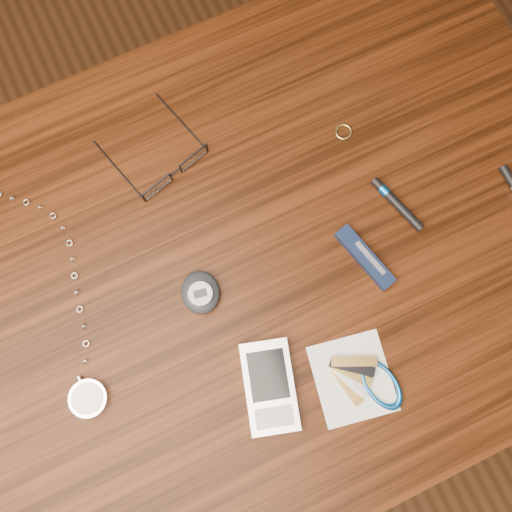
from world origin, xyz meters
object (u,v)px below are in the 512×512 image
at_px(eyeglasses, 173,169).
at_px(pedometer, 200,292).
at_px(pocket_watch, 86,389).
at_px(pocket_knife, 365,257).
at_px(pda_phone, 270,387).
at_px(desk, 242,277).
at_px(notepad_keys, 366,381).

distance_m(eyeglasses, pedometer, 0.17).
height_order(pocket_watch, pocket_knife, same).
relative_size(pda_phone, pocket_knife, 1.27).
bearing_deg(pda_phone, eyeglasses, 89.02).
xyz_separation_m(pocket_watch, pedometer, (0.18, 0.05, 0.00)).
relative_size(desk, pocket_knife, 10.04).
xyz_separation_m(pocket_watch, pocket_knife, (0.39, -0.00, -0.00)).
bearing_deg(notepad_keys, pda_phone, 158.10).
bearing_deg(pocket_watch, desk, 14.53).
height_order(notepad_keys, pocket_knife, pocket_knife).
xyz_separation_m(eyeglasses, pocket_knife, (0.18, -0.22, -0.00)).
distance_m(desk, pocket_watch, 0.27).
bearing_deg(notepad_keys, pedometer, 126.82).
distance_m(pocket_watch, pda_phone, 0.23).
distance_m(pda_phone, notepad_keys, 0.12).
bearing_deg(pedometer, pocket_knife, -13.05).
height_order(eyeglasses, pda_phone, eyeglasses).
relative_size(pda_phone, notepad_keys, 1.05).
xyz_separation_m(notepad_keys, pocket_knife, (0.07, 0.14, 0.00)).
xyz_separation_m(pda_phone, pedometer, (-0.03, 0.14, 0.00)).
bearing_deg(desk, eyeglasses, 100.52).
bearing_deg(pocket_watch, eyeglasses, 45.52).
bearing_deg(pedometer, pda_phone, -78.62).
xyz_separation_m(pedometer, pocket_knife, (0.21, -0.05, -0.00)).
distance_m(pedometer, pocket_knife, 0.22).
relative_size(eyeglasses, notepad_keys, 1.17).
bearing_deg(pedometer, notepad_keys, -53.18).
xyz_separation_m(eyeglasses, pedometer, (-0.03, -0.17, -0.00)).
bearing_deg(eyeglasses, notepad_keys, -73.26).
distance_m(eyeglasses, pocket_watch, 0.30).
bearing_deg(pocket_knife, pedometer, 166.95).
xyz_separation_m(desk, pda_phone, (-0.03, -0.16, 0.11)).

